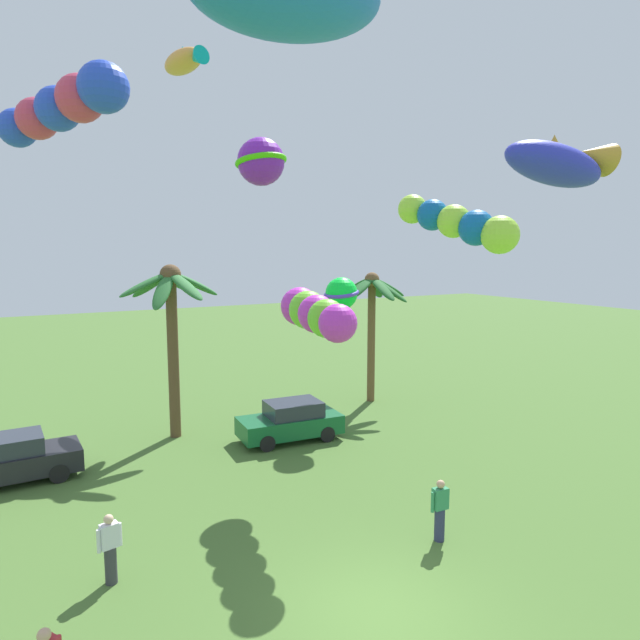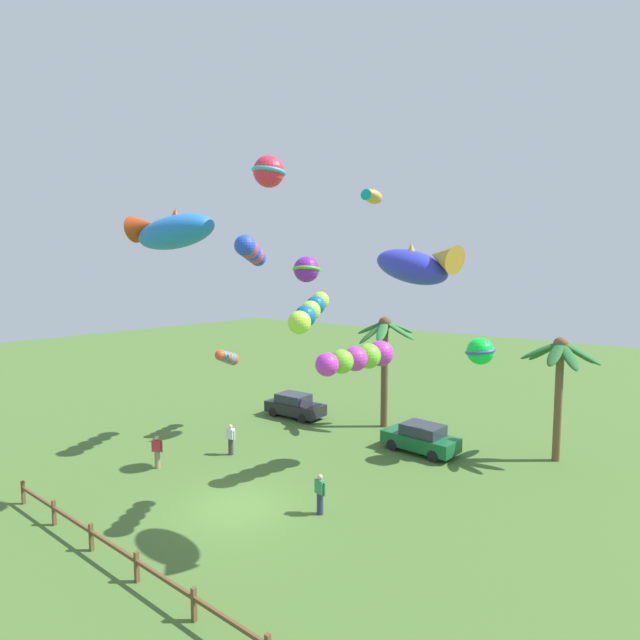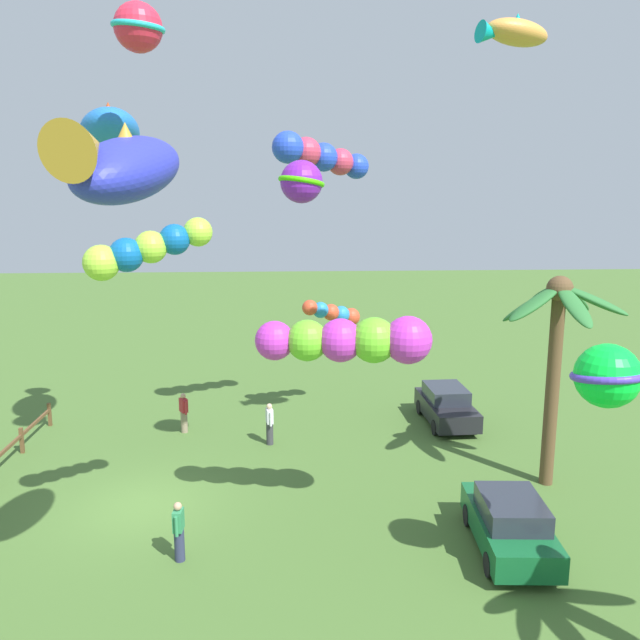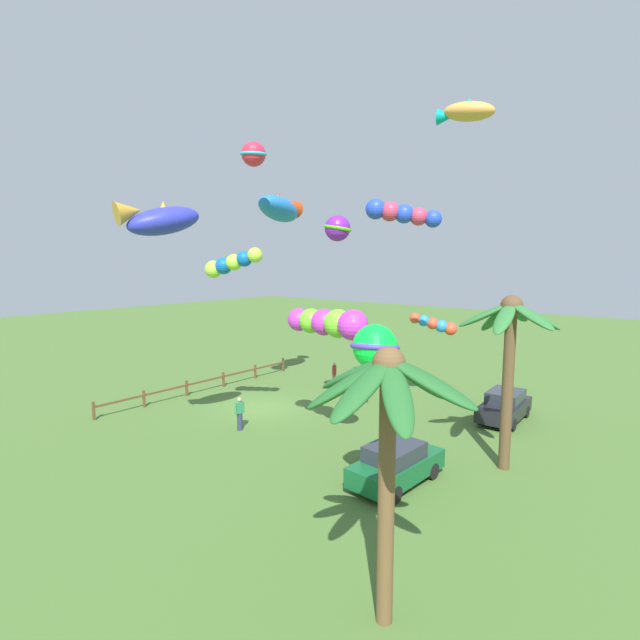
{
  "view_description": "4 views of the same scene",
  "coord_description": "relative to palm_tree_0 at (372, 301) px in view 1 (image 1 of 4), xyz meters",
  "views": [
    {
      "loc": [
        -6.08,
        -8.46,
        7.31
      ],
      "look_at": [
        0.8,
        3.89,
        5.49
      ],
      "focal_mm": 31.12,
      "sensor_mm": 36.0,
      "label": 1
    },
    {
      "loc": [
        14.37,
        -12.91,
        9.32
      ],
      "look_at": [
        0.52,
        4.67,
        7.2
      ],
      "focal_mm": 27.82,
      "sensor_mm": 36.0,
      "label": 2
    },
    {
      "loc": [
        17.64,
        4.31,
        9.08
      ],
      "look_at": [
        0.62,
        5.28,
        5.73
      ],
      "focal_mm": 35.29,
      "sensor_mm": 36.0,
      "label": 3
    },
    {
      "loc": [
        17.04,
        18.16,
        7.97
      ],
      "look_at": [
        0.33,
        4.36,
        5.25
      ],
      "focal_mm": 26.21,
      "sensor_mm": 36.0,
      "label": 4
    }
  ],
  "objects": [
    {
      "name": "kite_fish_7",
      "position": [
        -9.4,
        -2.49,
        8.67
      ],
      "size": [
        1.4,
        2.29,
        0.94
      ],
      "color": "#ED9B42"
    },
    {
      "name": "palm_tree_1",
      "position": [
        -9.66,
        -0.52,
        0.24
      ],
      "size": [
        3.89,
        3.78,
        6.74
      ],
      "color": "brown",
      "rests_on": "ground"
    },
    {
      "name": "kite_fish_5",
      "position": [
        -1.99,
        -11.54,
        4.72
      ],
      "size": [
        3.53,
        2.12,
        1.62
      ],
      "color": "#2C33C6"
    },
    {
      "name": "ground_plane",
      "position": [
        -8.83,
        -13.19,
        -4.87
      ],
      "size": [
        120.0,
        120.0,
        0.0
      ],
      "primitive_type": "plane",
      "color": "#476B2D"
    },
    {
      "name": "palm_tree_0",
      "position": [
        0.0,
        0.0,
        0.0
      ],
      "size": [
        3.71,
        3.81,
        6.22
      ],
      "color": "brown",
      "rests_on": "ground"
    },
    {
      "name": "kite_ball_6",
      "position": [
        -3.15,
        -2.33,
        0.63
      ],
      "size": [
        1.87,
        1.87,
        1.32
      ],
      "color": "#0CF138"
    },
    {
      "name": "spectator_1",
      "position": [
        -13.39,
        -9.49,
        -4.06
      ],
      "size": [
        0.54,
        0.31,
        1.59
      ],
      "color": "#38383D",
      "rests_on": "ground"
    },
    {
      "name": "parked_car_1",
      "position": [
        -15.25,
        -2.36,
        -4.12
      ],
      "size": [
        3.95,
        1.84,
        1.51
      ],
      "color": "black",
      "rests_on": "ground"
    },
    {
      "name": "spectator_2",
      "position": [
        -5.87,
        -11.61,
        -4.06
      ],
      "size": [
        0.55,
        0.26,
        1.59
      ],
      "color": "#2D3351",
      "rests_on": "ground"
    },
    {
      "name": "kite_tube_9",
      "position": [
        -13.66,
        -7.63,
        5.6
      ],
      "size": [
        2.6,
        3.49,
        1.53
      ],
      "color": "blue"
    },
    {
      "name": "parked_car_0",
      "position": [
        -5.87,
        -3.11,
        -4.12
      ],
      "size": [
        4.01,
        1.98,
        1.51
      ],
      "color": "#145B2D",
      "rests_on": "ground"
    },
    {
      "name": "kite_tube_8",
      "position": [
        -7.06,
        -7.21,
        0.54
      ],
      "size": [
        1.77,
        4.59,
        1.26
      ],
      "color": "#D033CE"
    },
    {
      "name": "kite_tube_1",
      "position": [
        -5.99,
        -12.11,
        3.02
      ],
      "size": [
        1.48,
        2.86,
        1.41
      ],
      "color": "#AFEE3C"
    },
    {
      "name": "kite_ball_4",
      "position": [
        -9.22,
        -8.37,
        4.62
      ],
      "size": [
        1.78,
        1.78,
        1.2
      ],
      "color": "purple"
    }
  ]
}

